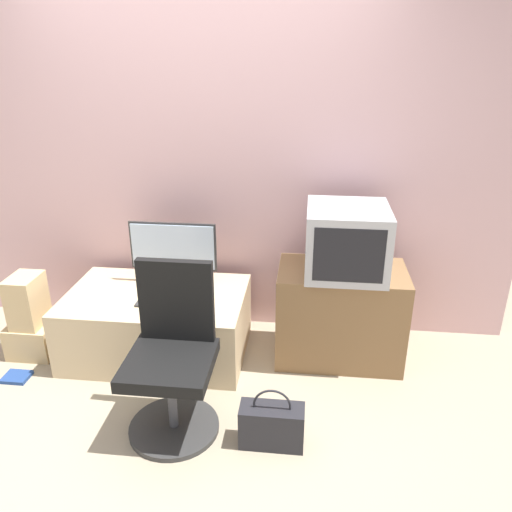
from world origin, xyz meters
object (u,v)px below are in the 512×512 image
object	(u,v)px
crt_tv	(347,241)
cardboard_box_lower	(35,338)
main_monitor	(173,252)
mouse	(201,302)
office_chair	(173,361)
handbag	(272,425)
keyboard	(164,303)
book	(17,377)

from	to	relation	value
crt_tv	cardboard_box_lower	bearing A→B (deg)	-175.27
main_monitor	crt_tv	bearing A→B (deg)	-6.49
mouse	cardboard_box_lower	xyz separation A→B (m)	(-1.19, -0.00, -0.35)
office_chair	mouse	bearing A→B (deg)	87.11
main_monitor	crt_tv	size ratio (longest dim) A/B	1.18
office_chair	handbag	xyz separation A→B (m)	(0.55, -0.11, -0.29)
cardboard_box_lower	crt_tv	bearing A→B (deg)	4.73
mouse	main_monitor	bearing A→B (deg)	129.19
office_chair	keyboard	bearing A→B (deg)	110.15
keyboard	crt_tv	distance (m)	1.23
keyboard	handbag	bearing A→B (deg)	-41.48
main_monitor	keyboard	distance (m)	0.40
book	handbag	bearing A→B (deg)	-12.83
main_monitor	book	bearing A→B (deg)	-146.35
main_monitor	office_chair	world-z (taller)	office_chair
keyboard	cardboard_box_lower	distance (m)	1.02
cardboard_box_lower	office_chair	bearing A→B (deg)	-26.61
main_monitor	crt_tv	distance (m)	1.18
mouse	crt_tv	bearing A→B (deg)	10.76
mouse	keyboard	bearing A→B (deg)	-174.98
handbag	book	distance (m)	1.73
crt_tv	handbag	world-z (taller)	crt_tv
main_monitor	handbag	world-z (taller)	main_monitor
handbag	book	xyz separation A→B (m)	(-1.69, 0.38, -0.11)
main_monitor	handbag	distance (m)	1.38
main_monitor	keyboard	world-z (taller)	main_monitor
handbag	crt_tv	bearing A→B (deg)	65.75
crt_tv	book	bearing A→B (deg)	-167.01
keyboard	handbag	xyz separation A→B (m)	(0.76, -0.67, -0.33)
keyboard	book	world-z (taller)	keyboard
handbag	book	bearing A→B (deg)	167.17
main_monitor	mouse	xyz separation A→B (m)	(0.25, -0.30, -0.22)
main_monitor	mouse	bearing A→B (deg)	-50.81
main_monitor	cardboard_box_lower	xyz separation A→B (m)	(-0.94, -0.31, -0.57)
office_chair	cardboard_box_lower	size ratio (longest dim) A/B	3.06
handbag	keyboard	bearing A→B (deg)	138.52
keyboard	handbag	size ratio (longest dim) A/B	1.01
keyboard	cardboard_box_lower	size ratio (longest dim) A/B	1.15
keyboard	handbag	world-z (taller)	keyboard
main_monitor	book	distance (m)	1.29
office_chair	handbag	size ratio (longest dim) A/B	2.68
keyboard	mouse	bearing A→B (deg)	5.02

